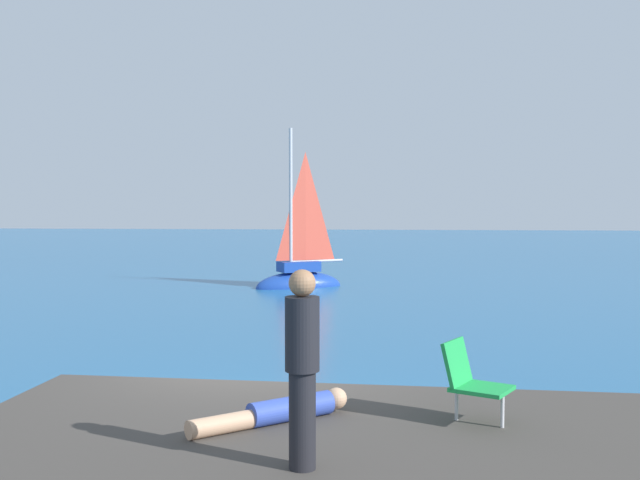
% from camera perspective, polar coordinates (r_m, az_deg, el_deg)
% --- Properties ---
extents(ground_plane, '(160.00, 160.00, 0.00)m').
position_cam_1_polar(ground_plane, '(10.41, -4.92, -14.26)').
color(ground_plane, '#236093').
extents(boulder_seaward, '(1.21, 1.06, 0.75)m').
position_cam_1_polar(boulder_seaward, '(9.50, 18.04, -16.08)').
color(boulder_seaward, '#393F39').
rests_on(boulder_seaward, ground).
extents(boulder_inland, '(1.52, 1.57, 0.77)m').
position_cam_1_polar(boulder_inland, '(9.06, 3.64, -16.88)').
color(boulder_inland, '#453E3C').
rests_on(boulder_inland, ground).
extents(sailboat_near, '(3.47, 2.70, 6.39)m').
position_cam_1_polar(sailboat_near, '(27.33, -1.61, -2.92)').
color(sailboat_near, '#193D99').
rests_on(sailboat_near, ground).
extents(person_sunbather, '(1.43, 1.24, 0.25)m').
position_cam_1_polar(person_sunbather, '(7.46, -3.12, -13.00)').
color(person_sunbather, '#334CB2').
rests_on(person_sunbather, shore_ledge).
extents(person_standing, '(0.28, 0.28, 1.62)m').
position_cam_1_polar(person_standing, '(6.04, -1.37, -9.43)').
color(person_standing, black).
rests_on(person_standing, shore_ledge).
extents(beach_chair, '(0.75, 0.70, 0.80)m').
position_cam_1_polar(beach_chair, '(7.53, 11.50, -10.34)').
color(beach_chair, green).
rests_on(beach_chair, shore_ledge).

